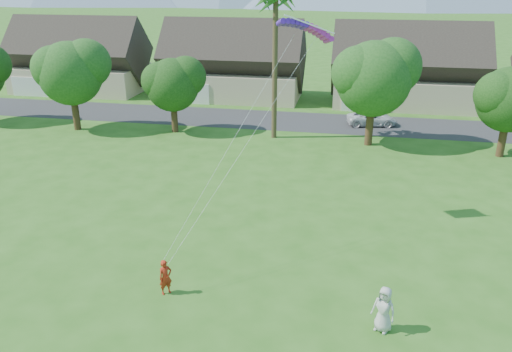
% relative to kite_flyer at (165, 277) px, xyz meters
% --- Properties ---
extents(street, '(90.00, 7.00, 0.01)m').
position_rel_kite_flyer_xyz_m(street, '(3.04, 29.09, -0.81)').
color(street, '#2D2D30').
rests_on(street, ground).
extents(kite_flyer, '(0.70, 0.69, 1.63)m').
position_rel_kite_flyer_xyz_m(kite_flyer, '(0.00, 0.00, 0.00)').
color(kite_flyer, '#AB2713').
rests_on(kite_flyer, ground).
extents(watcher, '(1.13, 0.98, 1.94)m').
position_rel_kite_flyer_xyz_m(watcher, '(9.23, -0.73, 0.16)').
color(watcher, '#B8B8B3').
rests_on(watcher, ground).
extents(parked_car, '(4.88, 2.91, 1.27)m').
position_rel_kite_flyer_xyz_m(parked_car, '(9.43, 29.09, -0.18)').
color(parked_car, silver).
rests_on(parked_car, ground).
extents(houses_row, '(72.75, 8.19, 8.86)m').
position_rel_kite_flyer_xyz_m(houses_row, '(3.53, 38.08, 2.63)').
color(houses_row, beige).
rests_on(houses_row, ground).
extents(tree_row, '(62.27, 6.67, 8.45)m').
position_rel_kite_flyer_xyz_m(tree_row, '(1.89, 23.00, 4.07)').
color(tree_row, '#47301C').
rests_on(tree_row, ground).
extents(parafoil_kite, '(3.08, 1.38, 0.50)m').
position_rel_kite_flyer_xyz_m(parafoil_kite, '(4.93, 8.75, 9.83)').
color(parafoil_kite, '#4E18B8').
rests_on(parafoil_kite, ground).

